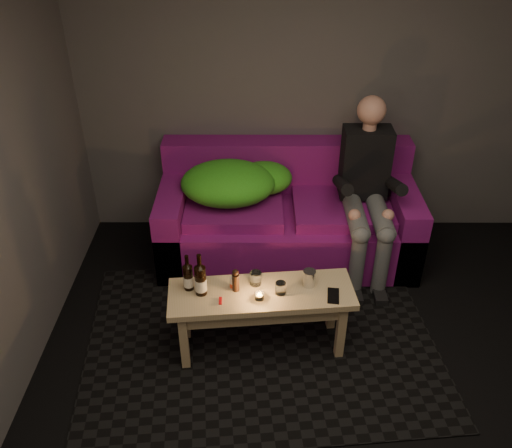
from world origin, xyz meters
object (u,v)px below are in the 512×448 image
Objects in this scene: beer_bottle_b at (200,279)px; steel_cup at (309,278)px; person at (367,187)px; coffee_table at (261,302)px; sofa at (287,218)px; beer_bottle_a at (188,277)px.

steel_cup is at bearing 6.77° from beer_bottle_b.
person is 1.33m from coffee_table.
person reaches higher than beer_bottle_b.
beer_bottle_b reaches higher than steel_cup.
sofa is 1.19m from coffee_table.
beer_bottle_b is at bearing -117.76° from sofa.
steel_cup is (-0.52, -0.92, -0.17)m from person.
sofa reaches higher than beer_bottle_b.
coffee_table is 0.44m from beer_bottle_b.
steel_cup is at bearing 2.63° from beer_bottle_a.
beer_bottle_b is at bearing -177.69° from coffee_table.
coffee_table is at bearing 2.31° from beer_bottle_b.
beer_bottle_b is (0.09, -0.05, 0.02)m from beer_bottle_a.
person reaches higher than steel_cup.
sofa is at bearing 164.29° from person.
coffee_table is at bearing -100.97° from sofa.
steel_cup is at bearing -85.18° from sofa.
beer_bottle_a is (-0.70, -1.13, 0.27)m from sofa.
sofa is at bearing 62.24° from beer_bottle_b.
beer_bottle_b is 0.72m from steel_cup.
sofa is 18.14× the size of steel_cup.
beer_bottle_a reaches higher than steel_cup.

